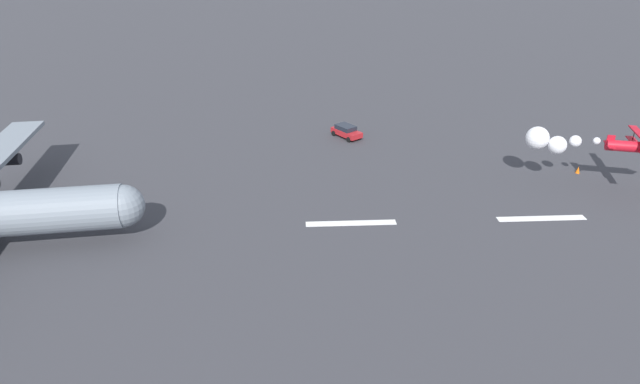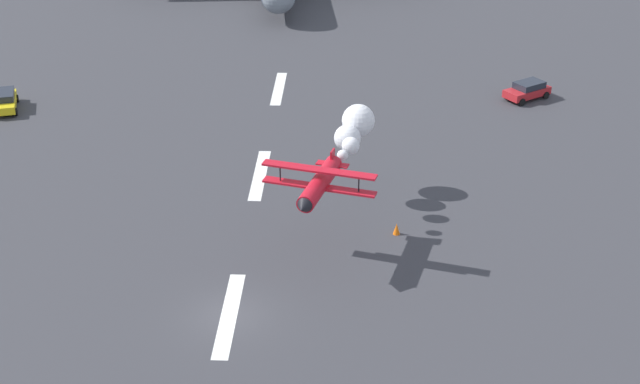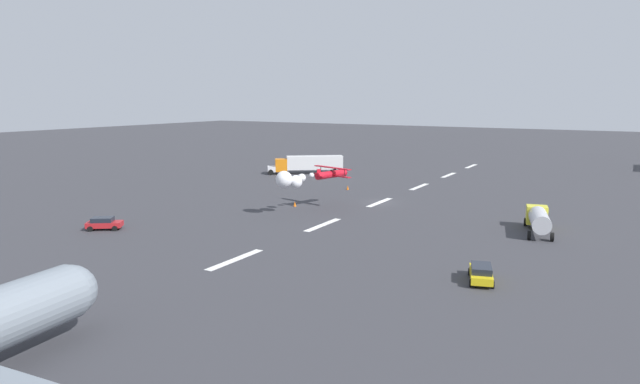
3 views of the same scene
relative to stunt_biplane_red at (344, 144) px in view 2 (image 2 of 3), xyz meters
The scene contains 8 objects.
ground_plane 14.36m from the stunt_biplane_red, 153.32° to the left, with size 440.00×440.00×0.00m, color #38383D.
runway_stripe_3 14.36m from the stunt_biplane_red, 153.32° to the left, with size 8.00×0.90×0.01m, color white.
runway_stripe_4 9.29m from the stunt_biplane_red, 50.04° to the left, with size 8.00×0.90×0.01m, color white.
runway_stripe_5 23.56m from the stunt_biplane_red, 15.26° to the left, with size 8.00×0.90×0.01m, color white.
stunt_biplane_red is the anchor object (origin of this frame).
followme_car_yellow 26.11m from the stunt_biplane_red, 36.92° to the right, with size 3.83×4.36×1.52m.
airport_staff_sedan 33.26m from the stunt_biplane_red, 59.94° to the left, with size 4.74×3.03×1.52m.
traffic_cone_far 6.37m from the stunt_biplane_red, 131.15° to the right, with size 0.44×0.44×0.75m, color orange.
Camera 2 is at (-40.12, -6.51, 28.66)m, focal length 50.35 mm.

